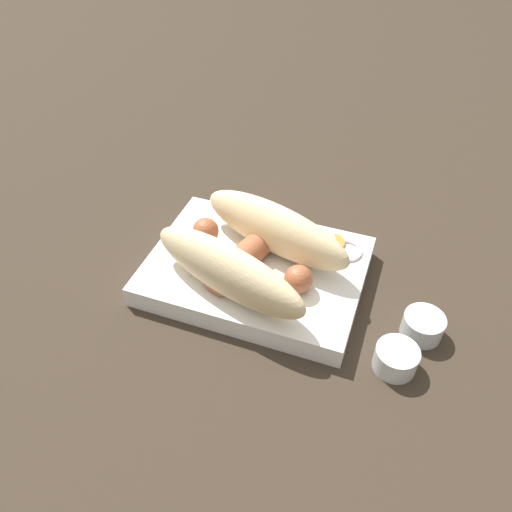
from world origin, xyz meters
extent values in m
plane|color=#33281E|center=(0.00, 0.00, 0.00)|extent=(3.00, 3.00, 0.00)
cube|color=white|center=(0.00, 0.00, 0.01)|extent=(0.24, 0.18, 0.03)
ellipsoid|color=beige|center=(-0.01, -0.03, 0.06)|extent=(0.20, 0.10, 0.06)
ellipsoid|color=beige|center=(0.01, 0.05, 0.06)|extent=(0.20, 0.10, 0.06)
cylinder|color=#9E5638|center=(0.01, 0.00, 0.04)|extent=(0.07, 0.13, 0.03)
sphere|color=#9E5638|center=(0.07, -0.01, 0.04)|extent=(0.03, 0.03, 0.03)
sphere|color=#9E5638|center=(-0.06, 0.02, 0.04)|extent=(0.03, 0.03, 0.03)
cylinder|color=orange|center=(-0.07, -0.06, 0.03)|extent=(0.03, 0.03, 0.00)
cylinder|color=#F99E4C|center=(-0.07, -0.05, 0.03)|extent=(0.05, 0.05, 0.00)
torus|color=silver|center=(-0.09, -0.05, 0.03)|extent=(0.04, 0.04, 0.00)
torus|color=silver|center=(-0.06, -0.04, 0.03)|extent=(0.04, 0.04, 0.01)
torus|color=silver|center=(-0.06, -0.06, 0.03)|extent=(0.04, 0.04, 0.01)
cylinder|color=silver|center=(-0.17, 0.07, 0.01)|extent=(0.04, 0.04, 0.03)
cylinder|color=gold|center=(-0.17, 0.07, 0.01)|extent=(0.04, 0.04, 0.01)
cylinder|color=silver|center=(-0.19, 0.02, 0.01)|extent=(0.04, 0.04, 0.03)
cylinder|color=#4C662D|center=(-0.19, 0.02, 0.01)|extent=(0.04, 0.04, 0.01)
camera|label=1|loc=(-0.14, 0.38, 0.42)|focal=35.00mm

